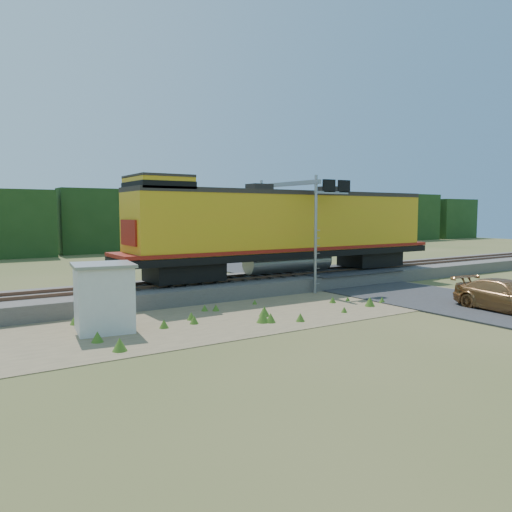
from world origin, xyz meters
TOP-DOWN VIEW (x-y plane):
  - ground at (0.00, 0.00)m, footprint 140.00×140.00m
  - ballast at (0.00, 6.00)m, footprint 70.00×5.00m
  - rails at (0.00, 6.00)m, footprint 70.00×1.54m
  - dirt_shoulder at (-2.00, 0.50)m, footprint 26.00×8.00m
  - road at (7.00, 0.74)m, footprint 7.00×66.00m
  - tree_line_north at (0.00, 38.00)m, footprint 130.00×3.00m
  - weed_clumps at (-3.50, 0.10)m, footprint 15.00×6.20m
  - locomotive at (2.58, 6.00)m, footprint 21.90×3.34m
  - shed at (-10.16, 0.63)m, footprint 2.56×2.56m
  - signal_gantry at (3.06, 5.34)m, footprint 2.70×6.20m
  - car at (6.81, -5.93)m, footprint 2.58×5.37m

SIDE VIEW (x-z plane):
  - ground at x=0.00m, z-range 0.00..0.00m
  - weed_clumps at x=-3.50m, z-range -0.28..0.28m
  - dirt_shoulder at x=-2.00m, z-range 0.00..0.03m
  - road at x=7.00m, z-range -0.34..0.52m
  - ballast at x=0.00m, z-range 0.00..0.80m
  - car at x=6.81m, z-range 0.00..1.51m
  - rails at x=0.00m, z-range 0.80..0.96m
  - shed at x=-10.16m, z-range 0.02..2.72m
  - tree_line_north at x=0.00m, z-range -0.18..6.32m
  - locomotive at x=2.58m, z-range 0.92..6.57m
  - signal_gantry at x=3.06m, z-range 1.72..8.52m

